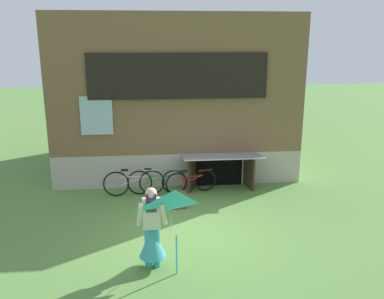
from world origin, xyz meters
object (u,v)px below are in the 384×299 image
at_px(bicycle_red, 191,181).
at_px(bicycle_silver, 134,183).
at_px(bicycle_green, 157,182).
at_px(wooden_crate, 179,200).
at_px(kite, 175,213).
at_px(person, 152,234).

distance_m(bicycle_red, bicycle_silver, 1.63).
bearing_deg(bicycle_green, bicycle_silver, -174.44).
xyz_separation_m(bicycle_green, wooden_crate, (0.55, -1.01, -0.17)).
bearing_deg(wooden_crate, kite, -94.67).
bearing_deg(bicycle_red, bicycle_green, 170.53).
xyz_separation_m(kite, bicycle_red, (0.71, 4.43, -1.02)).
bearing_deg(bicycle_green, person, -89.45).
height_order(bicycle_silver, wooden_crate, bicycle_silver).
height_order(person, wooden_crate, person).
height_order(person, kite, kite).
height_order(person, bicycle_silver, person).
xyz_separation_m(person, bicycle_red, (1.12, 3.88, -0.35)).
xyz_separation_m(kite, bicycle_silver, (-0.92, 4.36, -0.97)).
relative_size(kite, bicycle_silver, 0.97).
bearing_deg(kite, bicycle_silver, 101.92).
bearing_deg(person, kite, -46.25).
height_order(bicycle_green, wooden_crate, bicycle_green).
relative_size(person, kite, 0.97).
relative_size(bicycle_red, bicycle_silver, 0.86).
relative_size(person, bicycle_red, 1.10).
height_order(kite, bicycle_red, kite).
relative_size(bicycle_green, bicycle_silver, 0.98).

